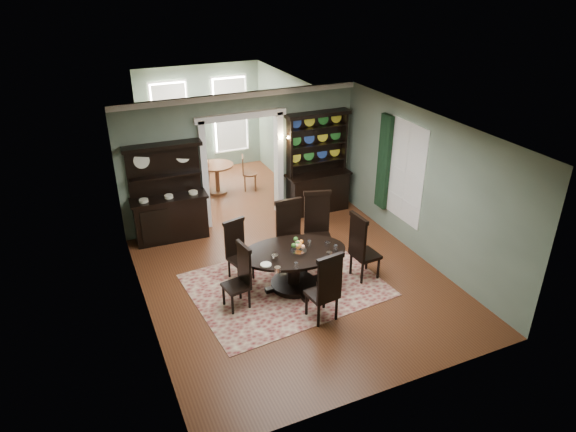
# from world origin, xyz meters

# --- Properties ---
(room) EXTENTS (5.51, 6.01, 3.01)m
(room) POSITION_xyz_m (0.00, 0.04, 1.58)
(room) COLOR #5F3019
(room) RESTS_ON ground
(parlor) EXTENTS (3.51, 3.50, 3.01)m
(parlor) POSITION_xyz_m (0.00, 5.53, 1.52)
(parlor) COLOR #5F3019
(parlor) RESTS_ON ground
(doorway_trim) EXTENTS (2.08, 0.25, 2.57)m
(doorway_trim) POSITION_xyz_m (0.00, 3.00, 1.62)
(doorway_trim) COLOR silver
(doorway_trim) RESTS_ON floor
(right_window) EXTENTS (0.15, 1.47, 2.12)m
(right_window) POSITION_xyz_m (2.69, 0.93, 1.60)
(right_window) COLOR white
(right_window) RESTS_ON wall_right
(wall_sconce) EXTENTS (0.27, 0.21, 0.21)m
(wall_sconce) POSITION_xyz_m (0.95, 2.85, 1.89)
(wall_sconce) COLOR #B78731
(wall_sconce) RESTS_ON back_wall_right
(rug) EXTENTS (3.65, 2.93, 0.01)m
(rug) POSITION_xyz_m (-0.23, 0.01, 0.01)
(rug) COLOR maroon
(rug) RESTS_ON floor
(dining_table) EXTENTS (2.12, 2.07, 0.77)m
(dining_table) POSITION_xyz_m (-0.11, -0.09, 0.54)
(dining_table) COLOR black
(dining_table) RESTS_ON rug
(centerpiece) EXTENTS (1.51, 0.97, 0.25)m
(centerpiece) POSITION_xyz_m (-0.05, -0.16, 0.84)
(centerpiece) COLOR white
(centerpiece) RESTS_ON dining_table
(chair_far_left) EXTENTS (0.53, 0.51, 1.19)m
(chair_far_left) POSITION_xyz_m (-0.94, 0.68, 0.63)
(chair_far_left) COLOR black
(chair_far_left) RESTS_ON rug
(chair_far_mid) EXTENTS (0.55, 0.50, 1.44)m
(chair_far_mid) POSITION_xyz_m (0.13, 0.59, 0.75)
(chair_far_mid) COLOR black
(chair_far_mid) RESTS_ON rug
(chair_far_right) EXTENTS (0.66, 0.64, 1.45)m
(chair_far_right) POSITION_xyz_m (0.77, 0.70, 0.76)
(chair_far_right) COLOR black
(chair_far_right) RESTS_ON rug
(chair_end_left) EXTENTS (0.49, 0.51, 1.20)m
(chair_end_left) POSITION_xyz_m (-1.19, -0.23, 0.63)
(chair_end_left) COLOR black
(chair_end_left) RESTS_ON rug
(chair_end_right) EXTENTS (0.51, 0.53, 1.36)m
(chair_end_right) POSITION_xyz_m (1.17, -0.33, 0.71)
(chair_end_right) COLOR black
(chair_end_right) RESTS_ON rug
(chair_near) EXTENTS (0.55, 0.52, 1.33)m
(chair_near) POSITION_xyz_m (-0.04, -1.23, 0.70)
(chair_near) COLOR black
(chair_near) RESTS_ON rug
(sideboard) EXTENTS (1.65, 0.65, 2.14)m
(sideboard) POSITION_xyz_m (-1.78, 2.75, 0.75)
(sideboard) COLOR black
(sideboard) RESTS_ON floor
(welsh_dresser) EXTENTS (1.56, 0.58, 2.43)m
(welsh_dresser) POSITION_xyz_m (1.79, 2.74, 0.88)
(welsh_dresser) COLOR black
(welsh_dresser) RESTS_ON floor
(parlor_table) EXTENTS (0.87, 0.87, 0.80)m
(parlor_table) POSITION_xyz_m (-0.14, 4.66, 0.52)
(parlor_table) COLOR brown
(parlor_table) RESTS_ON parlor_floor
(parlor_chair_left) EXTENTS (0.44, 0.44, 0.95)m
(parlor_chair_left) POSITION_xyz_m (-0.50, 4.60, 0.51)
(parlor_chair_left) COLOR brown
(parlor_chair_left) RESTS_ON parlor_floor
(parlor_chair_right) EXTENTS (0.44, 0.43, 0.94)m
(parlor_chair_right) POSITION_xyz_m (0.66, 4.57, 0.51)
(parlor_chair_right) COLOR brown
(parlor_chair_right) RESTS_ON parlor_floor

